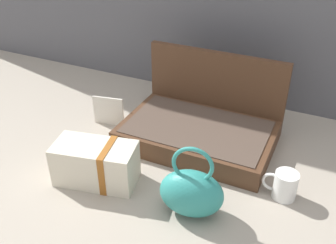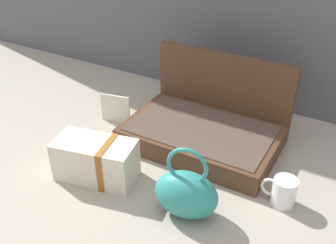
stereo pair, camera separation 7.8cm
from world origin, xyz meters
name	(u,v)px [view 2 (the right image)]	position (x,y,z in m)	size (l,w,h in m)	color
ground_plane	(164,166)	(0.00, 0.00, 0.00)	(6.00, 6.00, 0.00)	#9E9384
open_suitcase	(206,126)	(0.05, 0.20, 0.06)	(0.52, 0.34, 0.28)	#4C301E
teal_pouch_handbag	(186,193)	(0.16, -0.15, 0.07)	(0.19, 0.14, 0.22)	teal
cream_toiletry_bag	(97,160)	(-0.15, -0.15, 0.06)	(0.27, 0.17, 0.13)	beige
coffee_mug	(283,191)	(0.38, 0.02, 0.04)	(0.10, 0.07, 0.09)	white
info_card_left	(115,109)	(-0.30, 0.15, 0.06)	(0.12, 0.01, 0.11)	silver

